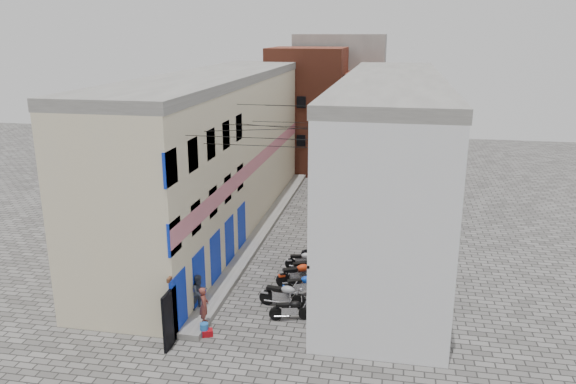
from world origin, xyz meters
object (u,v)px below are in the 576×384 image
Objects in this scene: motorcycle_c at (303,284)px; person_b at (199,292)px; motorcycle_d at (298,273)px; person_a at (204,305)px; motorcycle_e at (307,266)px; motorcycle_g at (320,251)px; motorcycle_a at (291,308)px; red_crate at (207,333)px; motorcycle_f at (302,259)px; water_jug_near at (204,329)px; water_jug_far at (204,330)px; motorcycle_b at (283,294)px.

motorcycle_c is 1.32× the size of person_b.
motorcycle_d is 1.40× the size of person_a.
person_b is at bearing -70.39° from motorcycle_e.
motorcycle_a is at bearing -11.56° from motorcycle_g.
motorcycle_e is 4.86× the size of red_crate.
motorcycle_a is at bearing 32.37° from red_crate.
motorcycle_f reaches higher than water_jug_near.
water_jug_near is (-3.02, -5.98, -0.32)m from motorcycle_e.
motorcycle_a is at bearing 31.23° from water_jug_far.
person_b is at bearing -73.04° from motorcycle_d.
motorcycle_b is 2.22m from motorcycle_d.
person_b is (-3.24, -1.26, 0.39)m from motorcycle_b.
person_a reaches higher than water_jug_near.
motorcycle_g reaches higher than water_jug_near.
person_b reaches higher than motorcycle_g.
person_a is (-3.53, -7.51, 0.43)m from motorcycle_g.
motorcycle_e reaches higher than water_jug_near.
motorcycle_g is (0.87, 5.14, -0.04)m from motorcycle_b.
motorcycle_d is 1.07× the size of motorcycle_e.
motorcycle_g is 3.86× the size of water_jug_near.
motorcycle_b reaches higher than water_jug_near.
motorcycle_b reaches higher than water_jug_far.
motorcycle_d is 5.45m from person_a.
motorcycle_g reaches higher than motorcycle_c.
person_a is at bearing -60.23° from motorcycle_d.
person_a is (-2.92, -4.58, 0.39)m from motorcycle_d.
motorcycle_b is at bearing -53.37° from motorcycle_c.
person_a is at bearing 106.70° from water_jug_near.
motorcycle_g is 1.30× the size of person_a.
motorcycle_d is at bearing 61.36° from water_jug_far.
motorcycle_b is at bearing 50.41° from red_crate.
motorcycle_g is at bearing -39.62° from person_a.
water_jug_near is at bearing -34.52° from motorcycle_b.
motorcycle_e is at bearing -6.26° from person_b.
red_crate is (-2.90, -5.98, -0.44)m from motorcycle_e.
motorcycle_f is 7.46m from water_jug_far.
motorcycle_g reaches higher than motorcycle_a.
person_b is at bearing 118.07° from red_crate.
motorcycle_f is (-0.38, 0.99, -0.07)m from motorcycle_e.
water_jug_near is at bearing -31.18° from motorcycle_g.
person_a is at bearing -38.93° from motorcycle_f.
person_a is 1.26m from person_b.
water_jug_near is (-3.38, -8.01, -0.31)m from motorcycle_g.
person_b reaches higher than water_jug_near.
motorcycle_a reaches higher than water_jug_far.
motorcycle_g is at bearing 140.67° from motorcycle_d.
water_jug_far is (-3.38, -8.01, -0.34)m from motorcycle_g.
motorcycle_d is 2.99m from motorcycle_g.
motorcycle_b is 3.50m from person_b.
motorcycle_e is 2.06m from motorcycle_g.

